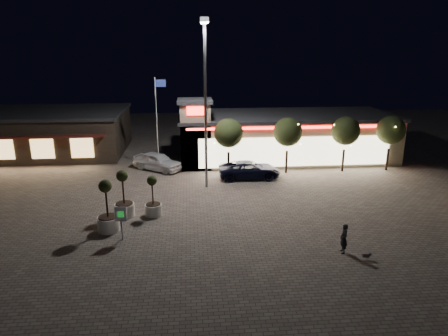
{
  "coord_description": "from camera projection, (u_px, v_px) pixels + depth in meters",
  "views": [
    {
      "loc": [
        0.81,
        -21.29,
        10.34
      ],
      "look_at": [
        3.19,
        6.0,
        2.07
      ],
      "focal_mm": 32.0,
      "sensor_mm": 36.0,
      "label": 1
    }
  ],
  "objects": [
    {
      "name": "planter_right",
      "position": [
        153.0,
        203.0,
        25.5
      ],
      "size": [
        1.08,
        1.08,
        2.66
      ],
      "color": "white",
      "rests_on": "ground"
    },
    {
      "name": "string_tree_a",
      "position": [
        229.0,
        133.0,
        33.02
      ],
      "size": [
        2.42,
        2.42,
        4.79
      ],
      "color": "#332319",
      "rests_on": "ground"
    },
    {
      "name": "ground",
      "position": [
        179.0,
        233.0,
        23.23
      ],
      "size": [
        90.0,
        90.0,
        0.0
      ],
      "primitive_type": "plane",
      "color": "#6E6459",
      "rests_on": "ground"
    },
    {
      "name": "retail_building",
      "position": [
        280.0,
        136.0,
        38.46
      ],
      "size": [
        20.4,
        8.4,
        6.1
      ],
      "color": "tan",
      "rests_on": "ground"
    },
    {
      "name": "planter_mid",
      "position": [
        108.0,
        215.0,
        23.26
      ],
      "size": [
        1.28,
        1.28,
        3.15
      ],
      "color": "white",
      "rests_on": "ground"
    },
    {
      "name": "floodlight_pole",
      "position": [
        205.0,
        95.0,
        29.0
      ],
      "size": [
        0.6,
        0.4,
        12.38
      ],
      "color": "gray",
      "rests_on": "ground"
    },
    {
      "name": "string_tree_c",
      "position": [
        346.0,
        131.0,
        33.85
      ],
      "size": [
        2.42,
        2.42,
        4.79
      ],
      "color": "#332319",
      "rests_on": "ground"
    },
    {
      "name": "restaurant_building",
      "position": [
        44.0,
        132.0,
        40.49
      ],
      "size": [
        16.4,
        11.0,
        4.3
      ],
      "color": "#382D23",
      "rests_on": "ground"
    },
    {
      "name": "planter_left",
      "position": [
        124.0,
        202.0,
        25.3
      ],
      "size": [
        1.25,
        1.25,
        3.08
      ],
      "color": "white",
      "rests_on": "ground"
    },
    {
      "name": "valet_sign",
      "position": [
        121.0,
        217.0,
        22.05
      ],
      "size": [
        0.65,
        0.1,
        1.97
      ],
      "color": "gray",
      "rests_on": "ground"
    },
    {
      "name": "string_tree_b",
      "position": [
        288.0,
        132.0,
        33.44
      ],
      "size": [
        2.42,
        2.42,
        4.79
      ],
      "color": "#332319",
      "rests_on": "ground"
    },
    {
      "name": "white_sedan",
      "position": [
        157.0,
        161.0,
        35.01
      ],
      "size": [
        4.85,
        4.19,
        1.57
      ],
      "primitive_type": "imported",
      "rotation": [
        0.0,
        0.0,
        0.96
      ],
      "color": "silver",
      "rests_on": "ground"
    },
    {
      "name": "flagpole",
      "position": [
        158.0,
        116.0,
        34.1
      ],
      "size": [
        0.95,
        0.1,
        8.0
      ],
      "color": "white",
      "rests_on": "ground"
    },
    {
      "name": "dog",
      "position": [
        367.0,
        255.0,
        20.26
      ],
      "size": [
        0.49,
        0.2,
        0.26
      ],
      "color": "#59514C",
      "rests_on": "ground"
    },
    {
      "name": "string_tree_d",
      "position": [
        391.0,
        130.0,
        34.19
      ],
      "size": [
        2.42,
        2.42,
        4.79
      ],
      "color": "#332319",
      "rests_on": "ground"
    },
    {
      "name": "pickup_truck",
      "position": [
        250.0,
        170.0,
        32.85
      ],
      "size": [
        5.08,
        2.34,
        1.41
      ],
      "primitive_type": "imported",
      "rotation": [
        0.0,
        0.0,
        1.57
      ],
      "color": "black",
      "rests_on": "ground"
    },
    {
      "name": "pedestrian",
      "position": [
        344.0,
        239.0,
        20.78
      ],
      "size": [
        0.4,
        0.59,
        1.61
      ],
      "primitive_type": "imported",
      "rotation": [
        0.0,
        0.0,
        -1.59
      ],
      "color": "black",
      "rests_on": "ground"
    }
  ]
}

